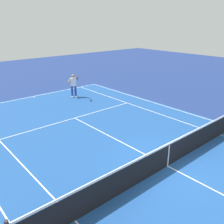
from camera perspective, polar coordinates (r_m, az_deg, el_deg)
name	(u,v)px	position (r m, az deg, el deg)	size (l,w,h in m)	color
ground_plane	(167,166)	(9.68, 12.73, -12.16)	(60.00, 60.00, 0.00)	navy
court_slab	(167,166)	(9.68, 12.73, -12.15)	(24.20, 11.40, 0.00)	#1E4C93
court_line_markings	(167,166)	(9.67, 12.73, -12.14)	(23.85, 11.05, 0.01)	white
tennis_net	(168,155)	(9.42, 12.97, -9.63)	(0.10, 11.70, 1.08)	#2D2D33
tennis_player_near	(74,85)	(17.49, -8.94, 6.34)	(1.18, 0.75, 1.70)	navy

